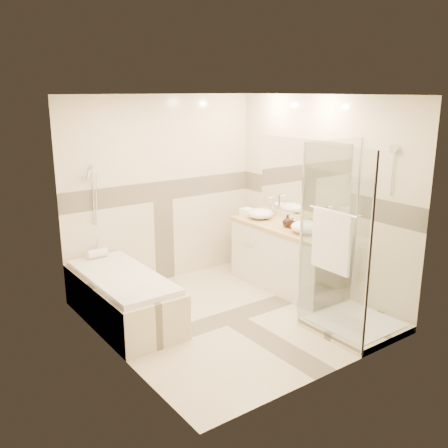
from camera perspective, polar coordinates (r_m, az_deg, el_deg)
room at (r=5.50m, az=1.07°, el=1.50°), size 2.82×3.02×2.52m
bathtub at (r=5.80m, az=-11.50°, el=-7.98°), size 0.75×1.70×0.56m
vanity at (r=6.61m, az=6.97°, el=-3.77°), size 0.58×1.62×0.85m
shower_enclosure at (r=5.56m, az=13.71°, el=-6.93°), size 0.96×0.93×2.04m
vessel_sink_near at (r=6.81m, az=4.17°, el=1.21°), size 0.35×0.35×0.14m
vessel_sink_far at (r=6.18m, az=9.41°, el=-0.34°), size 0.38×0.38×0.15m
faucet_near at (r=6.92m, az=5.56°, el=2.21°), size 0.12×0.03×0.28m
faucet_far at (r=6.31m, az=10.83°, el=0.79°), size 0.12×0.03×0.29m
amenity_bottle_a at (r=6.36m, az=7.78°, el=0.09°), size 0.07×0.07×0.14m
amenity_bottle_b at (r=6.42m, az=7.27°, el=0.36°), size 0.16×0.16×0.16m
folded_towels at (r=6.99m, az=2.96°, el=1.36°), size 0.19×0.29×0.09m
rolled_towel at (r=6.30m, az=-14.30°, el=-3.29°), size 0.24×0.11×0.11m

